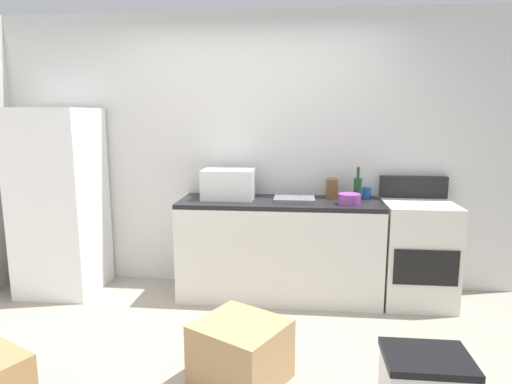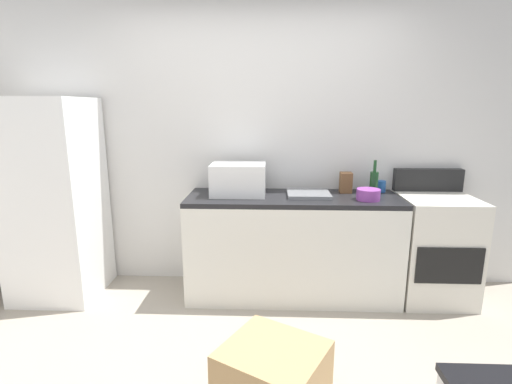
% 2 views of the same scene
% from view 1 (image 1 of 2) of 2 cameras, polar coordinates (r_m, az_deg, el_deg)
% --- Properties ---
extents(ground_plane, '(6.00, 6.00, 0.00)m').
position_cam_1_polar(ground_plane, '(3.18, -4.06, -21.42)').
color(ground_plane, '#9E9384').
extents(wall_back, '(5.00, 0.10, 2.60)m').
position_cam_1_polar(wall_back, '(4.26, -0.69, 5.17)').
color(wall_back, silver).
rests_on(wall_back, ground_plane).
extents(kitchen_counter, '(1.80, 0.60, 0.90)m').
position_cam_1_polar(kitchen_counter, '(4.06, 3.02, -7.33)').
color(kitchen_counter, silver).
rests_on(kitchen_counter, ground_plane).
extents(refrigerator, '(0.68, 0.66, 1.72)m').
position_cam_1_polar(refrigerator, '(4.50, -24.05, -1.12)').
color(refrigerator, white).
rests_on(refrigerator, ground_plane).
extents(stove_oven, '(0.60, 0.61, 1.10)m').
position_cam_1_polar(stove_oven, '(4.18, 20.09, -7.18)').
color(stove_oven, silver).
rests_on(stove_oven, ground_plane).
extents(microwave, '(0.46, 0.34, 0.27)m').
position_cam_1_polar(microwave, '(4.01, -3.58, 1.04)').
color(microwave, white).
rests_on(microwave, kitchen_counter).
extents(sink_basin, '(0.36, 0.32, 0.03)m').
position_cam_1_polar(sink_basin, '(3.96, 4.99, -0.86)').
color(sink_basin, slate).
rests_on(sink_basin, kitchen_counter).
extents(wine_bottle, '(0.07, 0.07, 0.30)m').
position_cam_1_polar(wine_bottle, '(4.04, 13.02, 0.50)').
color(wine_bottle, '#193F1E').
rests_on(wine_bottle, kitchen_counter).
extents(coffee_mug, '(0.08, 0.08, 0.10)m').
position_cam_1_polar(coffee_mug, '(4.17, 14.12, -0.08)').
color(coffee_mug, '#2659A5').
rests_on(coffee_mug, kitchen_counter).
extents(knife_block, '(0.10, 0.10, 0.18)m').
position_cam_1_polar(knife_block, '(4.10, 9.78, 0.46)').
color(knife_block, brown).
rests_on(knife_block, kitchen_counter).
extents(mixing_bowl, '(0.19, 0.19, 0.09)m').
position_cam_1_polar(mixing_bowl, '(3.85, 11.99, -0.88)').
color(mixing_bowl, purple).
rests_on(mixing_bowl, kitchen_counter).
extents(cardboard_box_medium, '(0.68, 0.66, 0.39)m').
position_cam_1_polar(cardboard_box_medium, '(2.93, -1.99, -19.96)').
color(cardboard_box_medium, tan).
rests_on(cardboard_box_medium, ground_plane).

